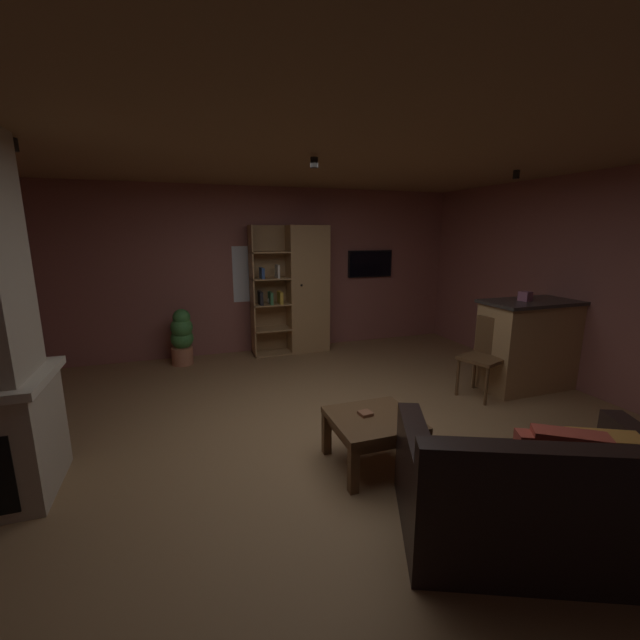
# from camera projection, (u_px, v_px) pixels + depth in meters

# --- Properties ---
(floor) EXTENTS (6.47, 6.17, 0.02)m
(floor) POSITION_uv_depth(u_px,v_px,m) (334.00, 438.00, 3.82)
(floor) COLOR olive
(floor) RESTS_ON ground
(wall_back) EXTENTS (6.59, 0.06, 2.58)m
(wall_back) POSITION_uv_depth(u_px,v_px,m) (265.00, 271.00, 6.43)
(wall_back) COLOR #8E544C
(wall_back) RESTS_ON ground
(wall_right) EXTENTS (0.06, 6.17, 2.58)m
(wall_right) POSITION_uv_depth(u_px,v_px,m) (603.00, 287.00, 4.58)
(wall_right) COLOR #8E544C
(wall_right) RESTS_ON ground
(ceiling) EXTENTS (6.47, 6.17, 0.02)m
(ceiling) POSITION_uv_depth(u_px,v_px,m) (336.00, 145.00, 3.27)
(ceiling) COLOR #8E6B47
(window_pane_back) EXTENTS (0.57, 0.01, 0.87)m
(window_pane_back) POSITION_uv_depth(u_px,v_px,m) (251.00, 274.00, 6.33)
(window_pane_back) COLOR white
(bookshelf_cabinet) EXTENTS (1.21, 0.41, 1.99)m
(bookshelf_cabinet) POSITION_uv_depth(u_px,v_px,m) (302.00, 290.00, 6.41)
(bookshelf_cabinet) COLOR #A87F51
(bookshelf_cabinet) RESTS_ON ground
(kitchen_bar_counter) EXTENTS (1.37, 0.62, 1.09)m
(kitchen_bar_counter) POSITION_uv_depth(u_px,v_px,m) (534.00, 344.00, 4.96)
(kitchen_bar_counter) COLOR #A87F51
(kitchen_bar_counter) RESTS_ON ground
(tissue_box) EXTENTS (0.14, 0.14, 0.11)m
(tissue_box) POSITION_uv_depth(u_px,v_px,m) (525.00, 296.00, 4.79)
(tissue_box) COLOR #995972
(tissue_box) RESTS_ON kitchen_bar_counter
(leather_couch) EXTENTS (1.81, 1.49, 0.84)m
(leather_couch) POSITION_uv_depth(u_px,v_px,m) (536.00, 497.00, 2.48)
(leather_couch) COLOR black
(leather_couch) RESTS_ON ground
(coffee_table) EXTENTS (0.68, 0.66, 0.43)m
(coffee_table) POSITION_uv_depth(u_px,v_px,m) (373.00, 426.00, 3.30)
(coffee_table) COLOR brown
(coffee_table) RESTS_ON ground
(table_book_0) EXTENTS (0.11, 0.11, 0.03)m
(table_book_0) POSITION_uv_depth(u_px,v_px,m) (365.00, 413.00, 3.32)
(table_book_0) COLOR brown
(table_book_0) RESTS_ON coffee_table
(dining_chair) EXTENTS (0.54, 0.54, 0.92)m
(dining_chair) POSITION_uv_depth(u_px,v_px,m) (486.00, 352.00, 4.71)
(dining_chair) COLOR brown
(dining_chair) RESTS_ON ground
(potted_floor_plant) EXTENTS (0.32, 0.35, 0.82)m
(potted_floor_plant) POSITION_uv_depth(u_px,v_px,m) (182.00, 336.00, 5.85)
(potted_floor_plant) COLOR #B77051
(potted_floor_plant) RESTS_ON ground
(wall_mounted_tv) EXTENTS (0.80, 0.06, 0.45)m
(wall_mounted_tv) POSITION_uv_depth(u_px,v_px,m) (370.00, 264.00, 6.93)
(wall_mounted_tv) COLOR black
(track_light_spot_0) EXTENTS (0.07, 0.07, 0.09)m
(track_light_spot_0) POSITION_uv_depth(u_px,v_px,m) (13.00, 145.00, 2.87)
(track_light_spot_0) COLOR black
(track_light_spot_1) EXTENTS (0.07, 0.07, 0.09)m
(track_light_spot_1) POSITION_uv_depth(u_px,v_px,m) (314.00, 162.00, 3.62)
(track_light_spot_1) COLOR black
(track_light_spot_2) EXTENTS (0.07, 0.07, 0.09)m
(track_light_spot_2) POSITION_uv_depth(u_px,v_px,m) (516.00, 174.00, 4.38)
(track_light_spot_2) COLOR black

